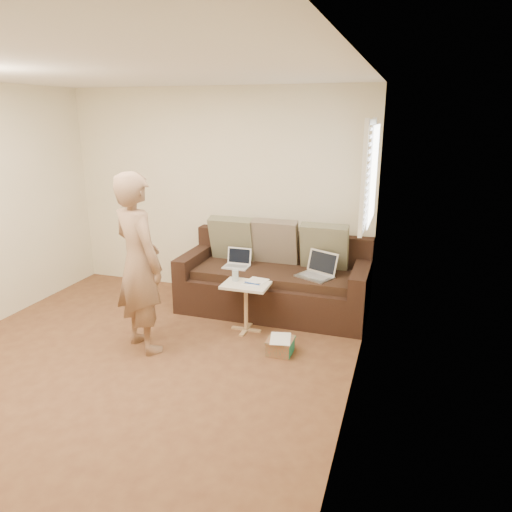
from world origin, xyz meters
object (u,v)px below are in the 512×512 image
at_px(side_table, 246,307).
at_px(striped_box, 280,346).
at_px(sofa, 274,277).
at_px(person, 139,263).
at_px(laptop_silver, 314,277).
at_px(drinking_glass, 235,275).
at_px(laptop_white, 236,267).

xyz_separation_m(side_table, striped_box, (0.49, -0.38, -0.19)).
relative_size(sofa, side_table, 4.07).
distance_m(person, side_table, 1.26).
height_order(side_table, striped_box, side_table).
relative_size(side_table, striped_box, 2.13).
bearing_deg(laptop_silver, person, -116.29).
bearing_deg(sofa, side_table, -101.82).
height_order(person, drinking_glass, person).
relative_size(person, striped_box, 7.03).
bearing_deg(drinking_glass, laptop_silver, 28.52).
bearing_deg(drinking_glass, sofa, 64.19).
relative_size(laptop_white, person, 0.17).
height_order(sofa, laptop_silver, sofa).
xyz_separation_m(drinking_glass, striped_box, (0.63, -0.45, -0.52)).
distance_m(laptop_white, drinking_glass, 0.52).
bearing_deg(drinking_glass, striped_box, -35.19).
distance_m(side_table, drinking_glass, 0.36).
bearing_deg(person, striped_box, -137.86).
distance_m(laptop_white, side_table, 0.68).
bearing_deg(laptop_silver, drinking_glass, -125.74).
xyz_separation_m(side_table, drinking_glass, (-0.14, 0.06, 0.33)).
bearing_deg(striped_box, laptop_white, 130.76).
xyz_separation_m(laptop_white, drinking_glass, (0.17, -0.49, 0.08)).
xyz_separation_m(sofa, laptop_silver, (0.51, -0.14, 0.10)).
height_order(laptop_silver, side_table, laptop_silver).
bearing_deg(laptop_silver, laptop_white, -157.94).
xyz_separation_m(person, striped_box, (1.35, 0.30, -0.81)).
height_order(laptop_white, drinking_glass, drinking_glass).
relative_size(person, side_table, 3.30).
relative_size(laptop_white, side_table, 0.55).
bearing_deg(drinking_glass, laptop_white, 109.39).
distance_m(sofa, person, 1.70).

